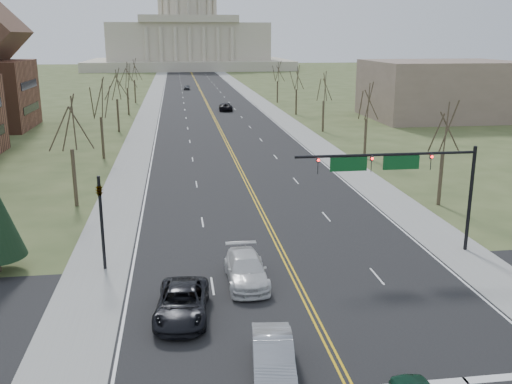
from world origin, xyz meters
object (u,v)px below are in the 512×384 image
object	(u,v)px
car_sb_outer_lead	(182,303)
car_sb_inner_second	(246,269)
signal_left	(101,212)
car_far_sb	(187,87)
car_far_nb	(226,107)
car_sb_inner_lead	(273,357)
signal_mast	(400,170)

from	to	relation	value
car_sb_outer_lead	car_sb_inner_second	bearing A→B (deg)	50.30
signal_left	car_far_sb	world-z (taller)	signal_left
signal_left	car_far_nb	bearing A→B (deg)	79.53
car_sb_inner_lead	car_far_nb	distance (m)	91.37
car_sb_inner_lead	signal_mast	bearing A→B (deg)	56.97
car_sb_outer_lead	car_far_sb	bearing A→B (deg)	93.93
signal_mast	car_sb_inner_second	world-z (taller)	signal_mast
signal_left	car_sb_inner_second	world-z (taller)	signal_left
car_sb_outer_lead	car_far_nb	bearing A→B (deg)	88.79
signal_left	car_sb_outer_lead	xyz separation A→B (m)	(4.71, -7.08, -2.91)
car_sb_inner_second	car_sb_inner_lead	bearing A→B (deg)	-90.23
car_sb_outer_lead	car_far_nb	xyz separation A→B (m)	(9.75, 85.39, -0.03)
car_far_nb	car_far_sb	world-z (taller)	car_far_nb
signal_mast	car_sb_inner_lead	bearing A→B (deg)	-129.09
signal_left	car_sb_inner_lead	bearing A→B (deg)	-56.55
signal_left	car_sb_outer_lead	world-z (taller)	signal_left
car_sb_inner_second	car_far_nb	bearing A→B (deg)	85.72
signal_left	car_sb_inner_lead	distance (m)	15.68
car_sb_inner_second	car_far_sb	bearing A→B (deg)	90.16
signal_left	car_far_sb	distance (m)	125.69
signal_left	car_sb_outer_lead	size ratio (longest dim) A/B	1.06
signal_mast	signal_left	xyz separation A→B (m)	(-18.95, 0.00, -2.05)
signal_mast	car_sb_inner_lead	world-z (taller)	signal_mast
car_far_sb	car_far_nb	bearing A→B (deg)	-80.99
signal_mast	car_sb_inner_second	distance (m)	11.99
car_sb_inner_lead	car_sb_inner_second	world-z (taller)	car_sb_inner_second
car_far_nb	car_far_sb	distance (m)	47.55
car_sb_inner_lead	car_far_sb	distance (m)	138.27
car_sb_inner_lead	car_far_sb	size ratio (longest dim) A/B	1.24
car_sb_outer_lead	car_far_nb	distance (m)	85.94
car_sb_outer_lead	car_far_nb	world-z (taller)	car_sb_outer_lead
car_sb_inner_second	car_far_sb	xyz separation A→B (m)	(-0.62, 128.68, -0.14)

